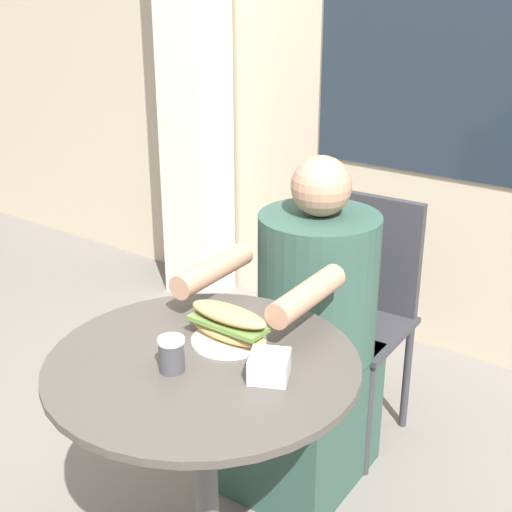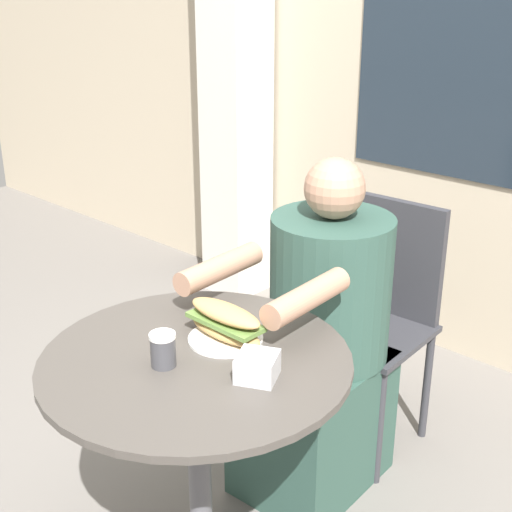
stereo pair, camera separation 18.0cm
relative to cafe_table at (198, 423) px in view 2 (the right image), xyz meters
name	(u,v)px [view 2 (the right image)]	position (x,y,z in m)	size (l,w,h in m)	color
lattice_pillar	(235,58)	(-1.31, 1.51, 0.67)	(0.26, 0.26, 2.40)	beige
cafe_table	(198,423)	(0.00, 0.00, 0.00)	(0.76, 0.76, 0.72)	#47423D
diner_chair	(382,302)	(-0.06, 0.93, -0.01)	(0.40, 0.40, 0.87)	#333338
seated_diner	(320,354)	(-0.05, 0.58, -0.07)	(0.40, 0.69, 1.09)	#2D4C42
sandwich_on_plate	(225,324)	(-0.01, 0.11, 0.23)	(0.23, 0.19, 0.10)	white
drink_cup	(163,350)	(-0.03, -0.08, 0.23)	(0.06, 0.06, 0.08)	#424247
napkin_box	(257,367)	(0.17, 0.03, 0.22)	(0.12, 0.12, 0.06)	silver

